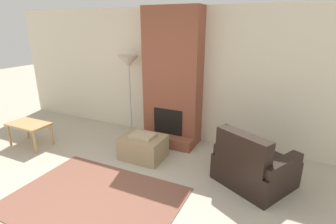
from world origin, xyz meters
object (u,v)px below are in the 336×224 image
(side_table, at_px, (29,126))
(floor_lamp_left, at_px, (129,64))
(armchair, at_px, (252,168))
(ottoman, at_px, (143,147))

(side_table, height_order, floor_lamp_left, floor_lamp_left)
(armchair, height_order, side_table, armchair)
(ottoman, bearing_deg, side_table, -167.19)
(ottoman, height_order, armchair, armchair)
(side_table, bearing_deg, floor_lamp_left, 43.95)
(ottoman, height_order, side_table, side_table)
(ottoman, relative_size, floor_lamp_left, 0.44)
(side_table, bearing_deg, ottoman, 12.81)
(floor_lamp_left, bearing_deg, armchair, -18.35)
(armchair, xyz_separation_m, side_table, (-4.11, -0.49, 0.13))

